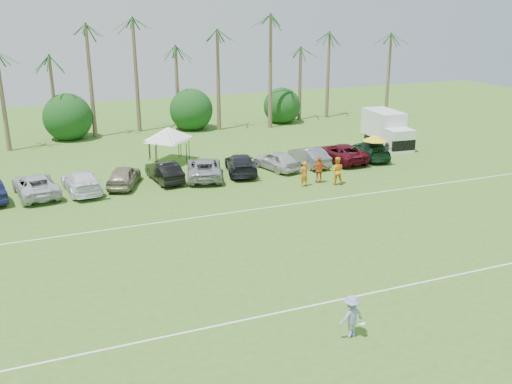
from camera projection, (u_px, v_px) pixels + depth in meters
name	position (u px, v px, depth m)	size (l,w,h in m)	color
ground	(319.00, 333.00, 22.11)	(120.00, 120.00, 0.00)	#3B671E
field_lines	(245.00, 254.00, 29.15)	(80.00, 12.10, 0.01)	white
palm_tree_3	(35.00, 30.00, 49.55)	(2.40, 2.40, 11.90)	brown
palm_tree_4	(85.00, 59.00, 51.79)	(2.40, 2.40, 8.90)	brown
palm_tree_5	(129.00, 47.00, 52.95)	(2.40, 2.40, 9.90)	brown
palm_tree_6	(171.00, 37.00, 54.10)	(2.40, 2.40, 10.90)	brown
palm_tree_7	(211.00, 27.00, 55.27)	(2.40, 2.40, 11.90)	brown
palm_tree_8	(258.00, 53.00, 57.86)	(2.40, 2.40, 8.90)	brown
palm_tree_9	(302.00, 43.00, 59.37)	(2.40, 2.40, 9.90)	brown
palm_tree_10	(345.00, 33.00, 60.89)	(2.40, 2.40, 10.90)	brown
palm_tree_11	(377.00, 25.00, 62.05)	(2.40, 2.40, 11.90)	brown
bush_tree_1	(68.00, 120.00, 53.73)	(4.00, 4.00, 4.00)	brown
bush_tree_2	(191.00, 111.00, 58.02)	(4.00, 4.00, 4.00)	brown
bush_tree_3	(280.00, 105.00, 61.59)	(4.00, 4.00, 4.00)	brown
sideline_player_a	(304.00, 174.00, 39.74)	(0.66, 0.43, 1.81)	orange
sideline_player_b	(337.00, 171.00, 40.14)	(0.97, 0.76, 2.01)	orange
sideline_player_c	(319.00, 170.00, 40.50)	(1.11, 0.46, 1.90)	#CB4C16
box_truck	(387.00, 128.00, 51.04)	(2.75, 6.11, 3.06)	silver
canopy_tent_left	(166.00, 130.00, 45.16)	(3.84, 3.84, 3.11)	black
canopy_tent_right	(168.00, 127.00, 45.62)	(4.06, 4.06, 3.29)	black
market_umbrella	(375.00, 138.00, 45.52)	(2.01, 2.01, 2.24)	black
frisbee_player	(351.00, 316.00, 21.64)	(1.19, 0.79, 1.72)	#848EBC
parked_car_2	(36.00, 185.00, 37.82)	(2.45, 5.32, 1.48)	silver
parked_car_3	(81.00, 182.00, 38.54)	(2.07, 5.09, 1.48)	white
parked_car_4	(124.00, 176.00, 39.82)	(1.74, 4.34, 1.48)	gray
parked_car_5	(164.00, 171.00, 40.95)	(1.56, 4.48, 1.48)	black
parked_car_6	(204.00, 168.00, 41.72)	(2.45, 5.32, 1.48)	#939496
parked_car_7	(241.00, 164.00, 42.87)	(2.07, 5.09, 1.48)	black
parked_car_8	(276.00, 160.00, 43.84)	(1.74, 4.34, 1.48)	#BDBDBD
parked_car_9	(309.00, 156.00, 45.03)	(1.56, 4.48, 1.48)	slate
parked_car_10	(341.00, 153.00, 46.08)	(2.45, 5.32, 1.48)	#500C16
parked_car_11	(371.00, 150.00, 47.12)	(2.07, 5.09, 1.48)	black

